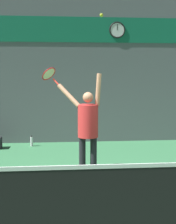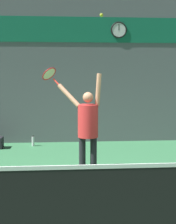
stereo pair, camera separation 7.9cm
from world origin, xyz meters
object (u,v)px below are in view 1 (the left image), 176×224
at_px(tennis_player, 88,125).
at_px(tennis_ball, 101,15).
at_px(water_bottle, 32,141).
at_px(scoreboard_clock, 117,30).
at_px(tennis_racket, 49,74).

distance_m(tennis_player, tennis_ball, 2.09).
height_order(tennis_player, water_bottle, tennis_player).
bearing_deg(scoreboard_clock, water_bottle, -170.41).
relative_size(tennis_racket, water_bottle, 1.38).
xyz_separation_m(scoreboard_clock, tennis_ball, (-0.90, -3.31, -0.20)).
height_order(tennis_player, tennis_racket, tennis_racket).
bearing_deg(tennis_player, tennis_racket, 148.08).
height_order(tennis_player, tennis_ball, tennis_ball).
relative_size(scoreboard_clock, tennis_racket, 1.14).
height_order(tennis_racket, water_bottle, tennis_racket).
bearing_deg(tennis_player, water_bottle, 115.31).
height_order(scoreboard_clock, water_bottle, scoreboard_clock).
bearing_deg(water_bottle, scoreboard_clock, 9.59).
distance_m(scoreboard_clock, tennis_ball, 3.43).
distance_m(tennis_racket, tennis_ball, 1.56).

